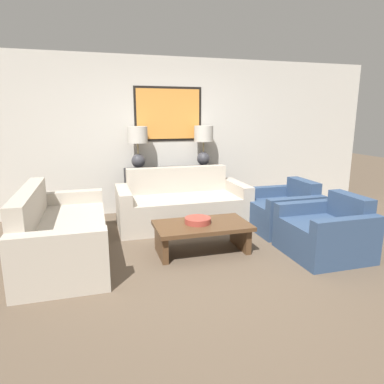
# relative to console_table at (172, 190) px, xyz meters

# --- Properties ---
(ground_plane) EXTENTS (20.00, 20.00, 0.00)m
(ground_plane) POSITION_rel_console_table_xyz_m (0.00, -2.26, -0.40)
(ground_plane) COLOR brown
(back_wall) EXTENTS (7.82, 0.12, 2.65)m
(back_wall) POSITION_rel_console_table_xyz_m (0.00, 0.27, 0.93)
(back_wall) COLOR beige
(back_wall) RESTS_ON ground_plane
(console_table) EXTENTS (1.61, 0.38, 0.80)m
(console_table) POSITION_rel_console_table_xyz_m (0.00, 0.00, 0.00)
(console_table) COLOR black
(console_table) RESTS_ON ground_plane
(table_lamp_left) EXTENTS (0.33, 0.33, 0.71)m
(table_lamp_left) POSITION_rel_console_table_xyz_m (-0.57, 0.00, 0.83)
(table_lamp_left) COLOR #333338
(table_lamp_left) RESTS_ON console_table
(table_lamp_right) EXTENTS (0.33, 0.33, 0.71)m
(table_lamp_right) POSITION_rel_console_table_xyz_m (0.57, 0.00, 0.83)
(table_lamp_right) COLOR #333338
(table_lamp_right) RESTS_ON console_table
(couch_by_back_wall) EXTENTS (1.98, 0.92, 0.86)m
(couch_by_back_wall) POSITION_rel_console_table_xyz_m (0.00, -0.70, -0.10)
(couch_by_back_wall) COLOR #ADA393
(couch_by_back_wall) RESTS_ON ground_plane
(couch_by_side) EXTENTS (0.92, 1.98, 0.86)m
(couch_by_side) POSITION_rel_console_table_xyz_m (-1.70, -1.59, -0.10)
(couch_by_side) COLOR #ADA393
(couch_by_side) RESTS_ON ground_plane
(coffee_table) EXTENTS (1.17, 0.66, 0.37)m
(coffee_table) POSITION_rel_console_table_xyz_m (-0.04, -1.86, -0.12)
(coffee_table) COLOR #4C331E
(coffee_table) RESTS_ON ground_plane
(decorative_bowl) EXTENTS (0.33, 0.33, 0.07)m
(decorative_bowl) POSITION_rel_console_table_xyz_m (-0.09, -1.82, 0.01)
(decorative_bowl) COLOR #93382D
(decorative_bowl) RESTS_ON coffee_table
(armchair_near_back_wall) EXTENTS (0.88, 0.91, 0.74)m
(armchair_near_back_wall) POSITION_rel_console_table_xyz_m (1.39, -1.36, -0.13)
(armchair_near_back_wall) COLOR navy
(armchair_near_back_wall) RESTS_ON ground_plane
(armchair_near_camera) EXTENTS (0.88, 0.91, 0.74)m
(armchair_near_camera) POSITION_rel_console_table_xyz_m (1.39, -2.35, -0.13)
(armchair_near_camera) COLOR navy
(armchair_near_camera) RESTS_ON ground_plane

